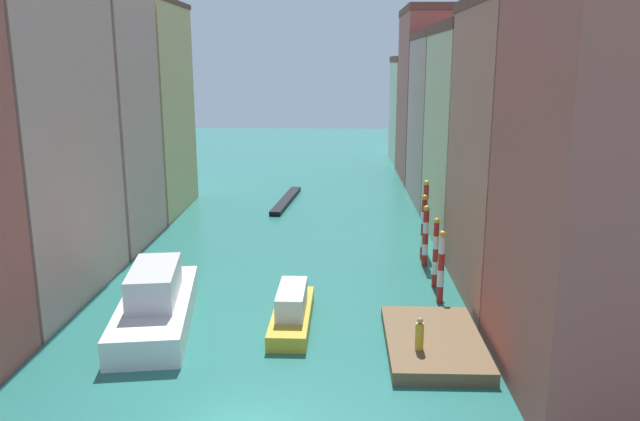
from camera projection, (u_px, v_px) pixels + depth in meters
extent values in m
plane|color=#28756B|center=(293.00, 238.00, 45.27)|extent=(154.00, 154.00, 0.00)
cube|color=tan|center=(7.00, 124.00, 31.98)|extent=(7.40, 11.71, 18.62)
cube|color=tan|center=(87.00, 97.00, 42.09)|extent=(7.40, 8.45, 20.21)
cube|color=#DBB77A|center=(136.00, 111.00, 52.19)|extent=(7.40, 10.45, 16.86)
cube|color=brown|center=(129.00, 2.00, 50.20)|extent=(7.55, 10.66, 0.41)
cube|color=#B25147|center=(626.00, 143.00, 22.56)|extent=(7.40, 9.45, 19.09)
cube|color=#C6705B|center=(536.00, 156.00, 32.94)|extent=(7.40, 10.56, 15.12)
cube|color=brown|center=(549.00, 0.00, 31.13)|extent=(7.55, 10.77, 0.59)
cube|color=beige|center=(487.00, 139.00, 43.94)|extent=(7.40, 11.18, 14.30)
cube|color=brown|center=(494.00, 28.00, 42.21)|extent=(7.55, 11.41, 0.71)
cube|color=tan|center=(456.00, 123.00, 55.64)|extent=(7.40, 11.90, 14.33)
cube|color=brown|center=(461.00, 36.00, 53.92)|extent=(7.55, 12.14, 0.59)
cube|color=#B25147|center=(436.00, 98.00, 67.20)|extent=(7.40, 11.39, 17.26)
cube|color=brown|center=(440.00, 10.00, 65.13)|extent=(7.55, 11.62, 0.71)
cube|color=beige|center=(422.00, 112.00, 79.33)|extent=(7.40, 11.28, 12.35)
cube|color=brown|center=(424.00, 59.00, 77.82)|extent=(7.55, 11.51, 0.76)
cube|color=brown|center=(433.00, 342.00, 27.84)|extent=(4.20, 6.94, 0.56)
cylinder|color=gold|center=(419.00, 336.00, 26.41)|extent=(0.36, 0.36, 1.16)
sphere|color=tan|center=(420.00, 321.00, 26.24)|extent=(0.26, 0.26, 0.26)
cylinder|color=red|center=(440.00, 294.00, 33.09)|extent=(0.33, 0.33, 0.90)
cylinder|color=white|center=(441.00, 278.00, 32.88)|extent=(0.33, 0.33, 0.90)
cylinder|color=red|center=(441.00, 262.00, 32.67)|extent=(0.33, 0.33, 0.90)
cylinder|color=white|center=(442.00, 245.00, 32.46)|extent=(0.33, 0.33, 0.90)
sphere|color=gold|center=(443.00, 234.00, 32.33)|extent=(0.37, 0.37, 0.37)
cylinder|color=red|center=(434.00, 280.00, 35.44)|extent=(0.30, 0.30, 0.74)
cylinder|color=white|center=(435.00, 268.00, 35.27)|extent=(0.30, 0.30, 0.74)
cylinder|color=red|center=(435.00, 255.00, 35.10)|extent=(0.30, 0.30, 0.74)
cylinder|color=white|center=(436.00, 242.00, 34.93)|extent=(0.30, 0.30, 0.74)
cylinder|color=red|center=(436.00, 229.00, 34.75)|extent=(0.30, 0.30, 0.74)
sphere|color=gold|center=(437.00, 221.00, 34.64)|extent=(0.33, 0.33, 0.33)
cylinder|color=red|center=(425.00, 260.00, 39.15)|extent=(0.35, 0.35, 0.70)
cylinder|color=white|center=(425.00, 249.00, 38.99)|extent=(0.35, 0.35, 0.70)
cylinder|color=red|center=(425.00, 238.00, 38.82)|extent=(0.35, 0.35, 0.70)
cylinder|color=white|center=(426.00, 227.00, 38.66)|extent=(0.35, 0.35, 0.70)
cylinder|color=red|center=(426.00, 216.00, 38.50)|extent=(0.35, 0.35, 0.70)
sphere|color=gold|center=(427.00, 209.00, 38.39)|extent=(0.39, 0.39, 0.39)
cylinder|color=red|center=(423.00, 253.00, 40.51)|extent=(0.34, 0.34, 0.78)
cylinder|color=white|center=(423.00, 241.00, 40.33)|extent=(0.34, 0.34, 0.78)
cylinder|color=red|center=(424.00, 229.00, 40.15)|extent=(0.34, 0.34, 0.78)
cylinder|color=white|center=(424.00, 218.00, 39.97)|extent=(0.34, 0.34, 0.78)
cylinder|color=red|center=(425.00, 206.00, 39.79)|extent=(0.34, 0.34, 0.78)
sphere|color=gold|center=(425.00, 198.00, 39.67)|extent=(0.37, 0.37, 0.37)
cylinder|color=red|center=(424.00, 246.00, 41.84)|extent=(0.34, 0.34, 0.91)
cylinder|color=white|center=(425.00, 232.00, 41.63)|extent=(0.34, 0.34, 0.91)
cylinder|color=red|center=(425.00, 219.00, 41.42)|extent=(0.34, 0.34, 0.91)
cylinder|color=white|center=(426.00, 206.00, 41.21)|extent=(0.34, 0.34, 0.91)
cylinder|color=red|center=(426.00, 192.00, 41.00)|extent=(0.34, 0.34, 0.91)
sphere|color=gold|center=(427.00, 183.00, 40.86)|extent=(0.37, 0.37, 0.37)
cube|color=white|center=(156.00, 311.00, 30.28)|extent=(4.64, 10.00, 1.32)
cube|color=silver|center=(154.00, 283.00, 29.94)|extent=(2.76, 4.86, 1.59)
cube|color=black|center=(286.00, 200.00, 56.78)|extent=(1.96, 10.87, 0.39)
cube|color=gold|center=(292.00, 317.00, 30.41)|extent=(1.87, 6.53, 0.73)
cube|color=silver|center=(292.00, 299.00, 30.20)|extent=(1.34, 3.53, 1.10)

